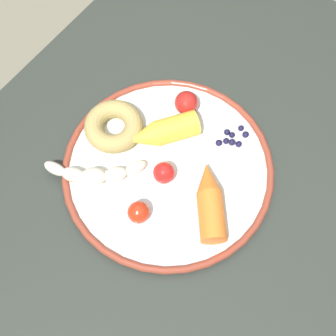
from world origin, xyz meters
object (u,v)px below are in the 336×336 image
Objects in this scene: carrot_yellow at (163,132)px; blueberry_pile at (233,138)px; dining_table at (200,191)px; tomato_near at (186,103)px; banana at (95,173)px; carrot_orange at (210,201)px; tomato_far at (164,173)px; plate at (168,169)px; donut at (114,126)px; tomato_mid at (139,212)px.

carrot_yellow is 0.12m from blueberry_pile.
dining_table is 0.18m from tomato_near.
banana is 0.19m from carrot_orange.
tomato_far is (0.12, -0.05, 0.01)m from blueberry_pile.
banana is at bearing -46.85° from plate.
plate is 0.12m from donut.
tomato_mid is (0.14, -0.03, 0.15)m from dining_table.
donut reaches higher than blueberry_pile.
tomato_far is at bearing -23.56° from blueberry_pile.
blueberry_pile is (-0.06, 0.01, 0.14)m from dining_table.
dining_table is 2.60× the size of plate.
plate is 8.53× the size of tomato_near.
carrot_orange is at bearing 80.58° from plate.
tomato_mid is at bearing 14.43° from tomato_near.
dining_table is at bearing 167.15° from tomato_mid.
carrot_orange is at bearing 67.07° from carrot_yellow.
tomato_mid is at bearing 52.46° from donut.
dining_table is 0.14m from plate.
donut is 2.43× the size of tomato_near.
donut is (-0.02, -0.21, -0.00)m from carrot_orange.
tomato_near is at bearing -127.79° from dining_table.
plate is at bearing -99.42° from carrot_orange.
dining_table is 25.66× the size of tomato_far.
carrot_yellow is at bearing 158.85° from banana.
dining_table is at bearing 147.89° from tomato_far.
dining_table is 0.22m from donut.
carrot_yellow is (0.00, -0.08, 0.15)m from dining_table.
tomato_far reaches higher than blueberry_pile.
tomato_far is at bearing -174.52° from tomato_mid.
blueberry_pile is at bearing 123.79° from carrot_yellow.
carrot_yellow reaches higher than carrot_orange.
carrot_yellow reaches higher than tomato_mid.
tomato_mid is (0.10, 0.13, 0.00)m from donut.
tomato_mid is (0.01, 0.10, 0.00)m from banana.
carrot_orange reaches higher than plate.
tomato_far reaches higher than banana.
banana is at bearing -13.57° from tomato_near.
donut is 0.13m from tomato_near.
tomato_far is (0.13, 0.05, -0.00)m from tomato_near.
tomato_mid is at bearing 7.17° from plate.
tomato_far reaches higher than dining_table.
plate is at bearing -165.47° from tomato_far.
carrot_orange reaches higher than banana.
donut is at bearing -63.87° from carrot_yellow.
blueberry_pile is at bearing 120.61° from donut.
carrot_orange and tomato_near have the same top height.
blueberry_pile is 1.48× the size of tomato_mid.
tomato_far is at bearing 14.53° from plate.
tomato_mid is at bearing 82.97° from banana.
plate is 3.51× the size of donut.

